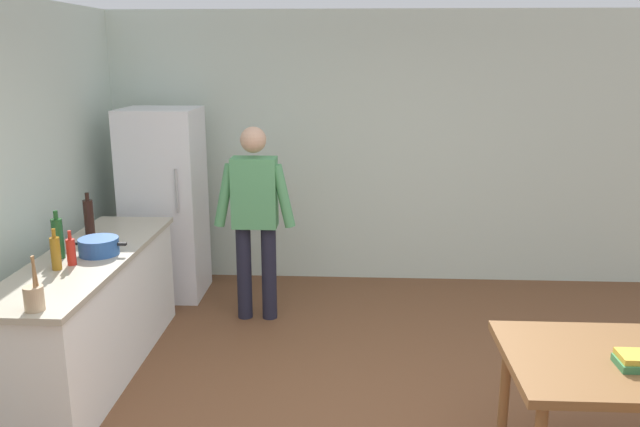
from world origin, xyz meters
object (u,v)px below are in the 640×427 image
at_px(dining_table, 640,372).
at_px(refrigerator, 165,204).
at_px(cooking_pot, 99,246).
at_px(person, 255,211).
at_px(bottle_sauce_red, 71,251).
at_px(bottle_wine_green, 58,238).
at_px(utensil_jar, 34,297).
at_px(bottle_oil_amber, 56,253).
at_px(bottle_wine_dark, 89,217).

bearing_deg(dining_table, refrigerator, 140.71).
bearing_deg(cooking_pot, dining_table, -18.84).
height_order(refrigerator, person, refrigerator).
height_order(bottle_sauce_red, bottle_wine_green, bottle_wine_green).
relative_size(utensil_jar, bottle_sauce_red, 1.33).
relative_size(refrigerator, dining_table, 1.29).
bearing_deg(bottle_oil_amber, utensil_jar, -74.55).
bearing_deg(bottle_oil_amber, dining_table, -12.94).
relative_size(person, bottle_wine_dark, 5.00).
distance_m(cooking_pot, utensil_jar, 1.02).
bearing_deg(utensil_jar, cooking_pot, 91.94).
bearing_deg(person, bottle_sauce_red, -130.29).
xyz_separation_m(bottle_oil_amber, bottle_wine_green, (-0.09, 0.24, 0.03)).
height_order(cooking_pot, bottle_wine_green, bottle_wine_green).
bearing_deg(dining_table, person, 137.59).
relative_size(person, bottle_wine_green, 5.00).
bearing_deg(bottle_oil_amber, person, 50.37).
distance_m(person, bottle_wine_green, 1.64).
distance_m(person, utensil_jar, 2.23).
height_order(refrigerator, bottle_wine_dark, refrigerator).
distance_m(bottle_oil_amber, bottle_wine_green, 0.26).
bearing_deg(refrigerator, cooking_pot, -90.52).
relative_size(utensil_jar, bottle_wine_green, 0.94).
bearing_deg(refrigerator, dining_table, -39.29).
relative_size(person, dining_table, 1.21).
xyz_separation_m(person, bottle_sauce_red, (-1.06, -1.25, 0.02)).
bearing_deg(bottle_wine_dark, refrigerator, 75.45).
bearing_deg(person, refrigerator, 149.77).
height_order(cooking_pot, utensil_jar, utensil_jar).
distance_m(utensil_jar, bottle_oil_amber, 0.71).
bearing_deg(utensil_jar, person, 65.39).
xyz_separation_m(bottle_wine_dark, bottle_sauce_red, (0.17, -0.72, -0.05)).
bearing_deg(refrigerator, person, -30.23).
bearing_deg(utensil_jar, bottle_wine_dark, 101.28).
relative_size(refrigerator, bottle_wine_green, 5.29).
xyz_separation_m(cooking_pot, bottle_wine_green, (-0.25, -0.09, 0.09)).
bearing_deg(dining_table, bottle_sauce_red, 165.27).
relative_size(refrigerator, cooking_pot, 4.50).
xyz_separation_m(refrigerator, bottle_wine_dark, (-0.28, -1.08, 0.15)).
relative_size(refrigerator, bottle_oil_amber, 6.43).
bearing_deg(utensil_jar, dining_table, -2.03).
xyz_separation_m(dining_table, bottle_wine_green, (-3.56, 1.04, 0.37)).
height_order(cooking_pot, bottle_sauce_red, bottle_sauce_red).
distance_m(utensil_jar, bottle_sauce_red, 0.79).
distance_m(refrigerator, bottle_wine_green, 1.69).
relative_size(cooking_pot, bottle_sauce_red, 1.67).
bearing_deg(bottle_sauce_red, cooking_pot, 67.86).
xyz_separation_m(cooking_pot, bottle_sauce_red, (-0.10, -0.23, 0.04)).
xyz_separation_m(utensil_jar, bottle_wine_dark, (-0.30, 1.50, 0.07)).
relative_size(bottle_oil_amber, bottle_wine_dark, 0.82).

